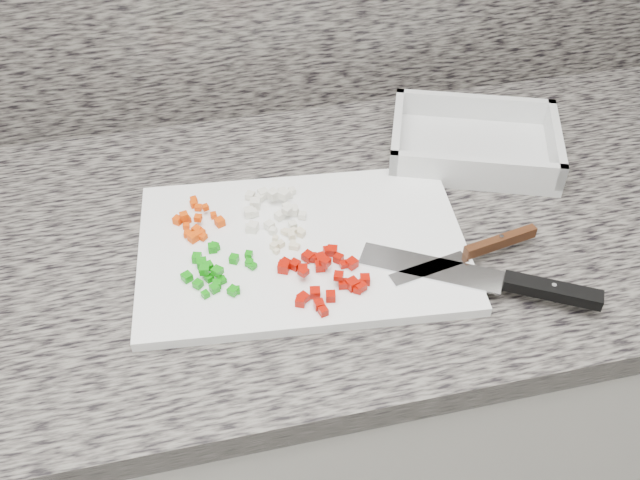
{
  "coord_description": "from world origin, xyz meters",
  "views": [
    {
      "loc": [
        -0.07,
        0.7,
        1.58
      ],
      "look_at": [
        0.09,
        1.37,
        0.93
      ],
      "focal_mm": 40.0,
      "sensor_mm": 36.0,
      "label": 1
    }
  ],
  "objects": [
    {
      "name": "paring_knife",
      "position": [
        0.3,
        1.32,
        0.92
      ],
      "size": [
        0.22,
        0.06,
        0.02
      ],
      "rotation": [
        0.0,
        0.0,
        0.19
      ],
      "color": "silver",
      "rests_on": "cutting_board"
    },
    {
      "name": "garlic_pile",
      "position": [
        0.05,
        1.39,
        0.92
      ],
      "size": [
        0.05,
        0.05,
        0.01
      ],
      "color": "beige",
      "rests_on": "cutting_board"
    },
    {
      "name": "red_pepper_pile",
      "position": [
        0.08,
        1.32,
        0.92
      ],
      "size": [
        0.11,
        0.11,
        0.02
      ],
      "color": "#9F0B02",
      "rests_on": "cutting_board"
    },
    {
      "name": "onion_pile",
      "position": [
        0.04,
        1.46,
        0.92
      ],
      "size": [
        0.09,
        0.1,
        0.02
      ],
      "color": "white",
      "rests_on": "cutting_board"
    },
    {
      "name": "carrot_pile",
      "position": [
        -0.07,
        1.45,
        0.92
      ],
      "size": [
        0.07,
        0.09,
        0.02
      ],
      "color": "#DC4004",
      "rests_on": "cutting_board"
    },
    {
      "name": "chef_knife",
      "position": [
        0.31,
        1.25,
        0.92
      ],
      "size": [
        0.28,
        0.18,
        0.02
      ],
      "rotation": [
        0.0,
        0.0,
        -0.53
      ],
      "color": "silver",
      "rests_on": "cutting_board"
    },
    {
      "name": "cutting_board",
      "position": [
        0.07,
        1.39,
        0.91
      ],
      "size": [
        0.47,
        0.34,
        0.01
      ],
      "primitive_type": "cube",
      "rotation": [
        0.0,
        0.0,
        -0.1
      ],
      "color": "white",
      "rests_on": "countertop"
    },
    {
      "name": "green_pepper_pile",
      "position": [
        -0.06,
        1.36,
        0.92
      ],
      "size": [
        0.1,
        0.1,
        0.02
      ],
      "color": "#0F8B0C",
      "rests_on": "cutting_board"
    },
    {
      "name": "cabinet",
      "position": [
        0.0,
        1.44,
        0.43
      ],
      "size": [
        3.92,
        0.62,
        0.86
      ],
      "primitive_type": "cube",
      "color": "silver",
      "rests_on": "ground"
    },
    {
      "name": "tray",
      "position": [
        0.38,
        1.54,
        0.92
      ],
      "size": [
        0.31,
        0.26,
        0.05
      ],
      "rotation": [
        0.0,
        0.0,
        -0.36
      ],
      "color": "silver",
      "rests_on": "countertop"
    },
    {
      "name": "countertop",
      "position": [
        0.0,
        1.44,
        0.88
      ],
      "size": [
        3.96,
        0.64,
        0.04
      ],
      "primitive_type": "cube",
      "color": "#69645C",
      "rests_on": "cabinet"
    }
  ]
}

